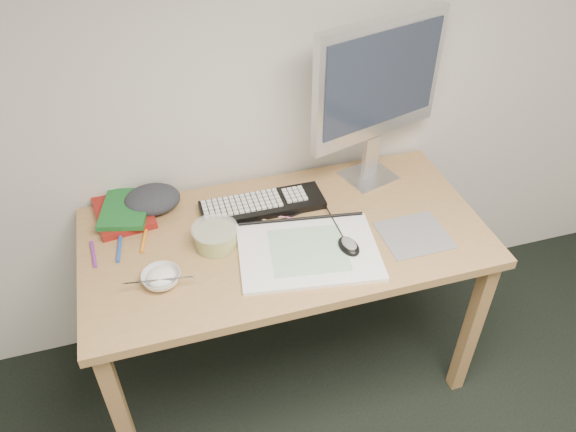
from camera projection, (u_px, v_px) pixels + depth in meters
name	position (u px, v px, depth m)	size (l,w,h in m)	color
desk	(285.00, 251.00, 2.01)	(1.40, 0.70, 0.75)	#AC804F
mousepad	(414.00, 235.00, 1.95)	(0.23, 0.21, 0.00)	slate
sketchpad	(308.00, 251.00, 1.88)	(0.46, 0.33, 0.01)	silver
keyboard	(263.00, 205.00, 2.06)	(0.45, 0.14, 0.03)	black
monitor	(379.00, 85.00, 1.97)	(0.53, 0.21, 0.64)	silver
mouse	(349.00, 244.00, 1.87)	(0.06, 0.10, 0.03)	black
rice_bowl	(161.00, 278.00, 1.77)	(0.12, 0.12, 0.04)	white
chopsticks	(159.00, 280.00, 1.73)	(0.02, 0.02, 0.22)	#B3B2B5
fruit_tub	(215.00, 237.00, 1.89)	(0.16, 0.16, 0.08)	gold
book_red	(123.00, 212.00, 2.03)	(0.19, 0.25, 0.03)	maroon
book_green	(125.00, 209.00, 2.01)	(0.16, 0.22, 0.02)	#175C22
cloth_lump	(152.00, 200.00, 2.05)	(0.17, 0.14, 0.07)	#282B30
pencil_pink	(289.00, 218.00, 2.02)	(0.01, 0.01, 0.19)	pink
pencil_tan	(273.00, 222.00, 2.00)	(0.01, 0.01, 0.20)	#A37B56
pencil_black	(293.00, 216.00, 2.03)	(0.01, 0.01, 0.18)	black
marker_blue	(119.00, 248.00, 1.89)	(0.01, 0.01, 0.14)	#214BB3
marker_orange	(144.00, 239.00, 1.93)	(0.01, 0.01, 0.13)	orange
marker_purple	(93.00, 254.00, 1.87)	(0.01, 0.01, 0.13)	#772893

